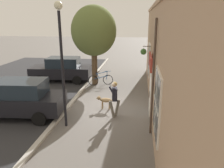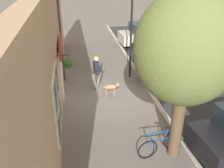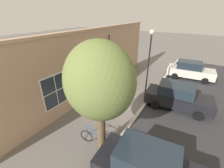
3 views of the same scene
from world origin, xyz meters
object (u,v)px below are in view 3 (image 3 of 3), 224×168
Objects in this scene: street_tree_by_curb at (101,85)px; parked_car_mid_block at (177,96)px; pedestrian_walking at (118,83)px; street_lamp at (149,55)px; dog_on_leash at (119,96)px; leaning_bicycle at (96,137)px; parked_car_far_end at (190,70)px.

street_tree_by_curb is 1.20× the size of parked_car_mid_block.
pedestrian_walking is 3.20m from street_lamp.
pedestrian_walking is 1.22m from dog_on_leash.
leaning_bicycle is (1.56, -5.04, -0.66)m from pedestrian_walking.
dog_on_leash is 0.60× the size of leaning_bicycle.
leaning_bicycle is 12.09m from parked_car_far_end.
street_lamp is (1.97, 1.14, 2.25)m from pedestrian_walking.
parked_car_far_end is 6.56m from street_lamp.
street_lamp is at bearing 165.44° from parked_car_mid_block.
street_tree_by_curb reaches higher than dog_on_leash.
dog_on_leash is at bearing -123.85° from street_lamp.
street_lamp is at bearing 90.98° from street_tree_by_curb.
pedestrian_walking is at bearing 107.20° from leaning_bicycle.
pedestrian_walking is 0.34× the size of street_lamp.
street_lamp is (0.40, 6.18, 2.91)m from leaning_bicycle.
parked_car_far_end is (3.03, 11.70, 0.50)m from leaning_bicycle.
parked_car_mid_block is at bearing 67.09° from street_tree_by_curb.
parked_car_far_end is at bearing 62.16° from dog_on_leash.
street_tree_by_curb is (2.07, -5.14, 2.49)m from pedestrian_walking.
street_lamp reaches higher than leaning_bicycle.
pedestrian_walking is 6.07m from street_tree_by_curb.
street_lamp is at bearing 86.26° from leaning_bicycle.
leaning_bicycle is at bearing -117.57° from parked_car_mid_block.
parked_car_far_end is at bearing 88.75° from parked_car_mid_block.
parked_car_mid_block is 1.00× the size of parked_car_far_end.
dog_on_leash is 4.27m from leaning_bicycle.
parked_car_far_end reaches higher than leaning_bicycle.
street_tree_by_curb is 6.66m from parked_car_mid_block.
street_lamp is (-2.49, 0.65, 2.41)m from parked_car_mid_block.
dog_on_leash is (0.61, -0.89, -0.58)m from pedestrian_walking.
pedestrian_walking reaches higher than leaning_bicycle.
parked_car_mid_block is 0.87× the size of street_lamp.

